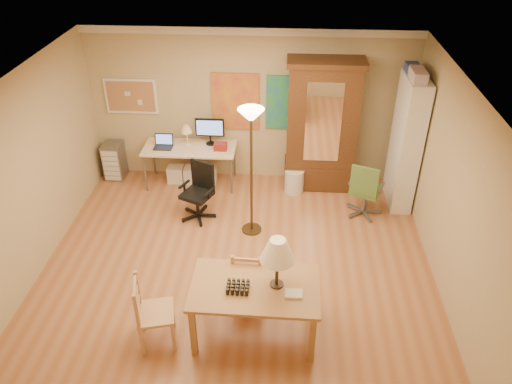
# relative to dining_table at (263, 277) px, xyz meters

# --- Properties ---
(floor) EXTENTS (5.50, 5.50, 0.00)m
(floor) POSITION_rel_dining_table_xyz_m (-0.42, 1.24, -0.88)
(floor) COLOR #9C5D37
(floor) RESTS_ON ground
(crown_molding) EXTENTS (5.50, 0.08, 0.12)m
(crown_molding) POSITION_rel_dining_table_xyz_m (-0.42, 3.70, 1.76)
(crown_molding) COLOR white
(crown_molding) RESTS_ON floor
(corkboard) EXTENTS (0.90, 0.04, 0.62)m
(corkboard) POSITION_rel_dining_table_xyz_m (-2.47, 3.71, 0.62)
(corkboard) COLOR #A6774E
(corkboard) RESTS_ON floor
(art_panel_left) EXTENTS (0.80, 0.04, 1.00)m
(art_panel_left) POSITION_rel_dining_table_xyz_m (-0.67, 3.71, 0.57)
(art_panel_left) COLOR gold
(art_panel_left) RESTS_ON floor
(art_panel_right) EXTENTS (0.75, 0.04, 0.95)m
(art_panel_right) POSITION_rel_dining_table_xyz_m (0.23, 3.71, 0.57)
(art_panel_right) COLOR teal
(art_panel_right) RESTS_ON floor
(dining_table) EXTENTS (1.50, 0.91, 1.39)m
(dining_table) POSITION_rel_dining_table_xyz_m (0.00, 0.00, 0.00)
(dining_table) COLOR #996632
(dining_table) RESTS_ON floor
(ladder_chair_back) EXTENTS (0.41, 0.39, 0.84)m
(ladder_chair_back) POSITION_rel_dining_table_xyz_m (-0.22, 0.51, -0.49)
(ladder_chair_back) COLOR tan
(ladder_chair_back) RESTS_ON floor
(ladder_chair_left) EXTENTS (0.51, 0.52, 0.94)m
(ladder_chair_left) POSITION_rel_dining_table_xyz_m (-1.26, -0.22, -0.44)
(ladder_chair_left) COLOR tan
(ladder_chair_left) RESTS_ON floor
(torchiere_lamp) EXTENTS (0.37, 0.37, 2.05)m
(torchiere_lamp) POSITION_rel_dining_table_xyz_m (-0.28, 2.03, 0.76)
(torchiere_lamp) COLOR #42331A
(torchiere_lamp) RESTS_ON floor
(computer_desk) EXTENTS (1.60, 0.70, 1.21)m
(computer_desk) POSITION_rel_dining_table_xyz_m (-1.42, 3.40, -0.44)
(computer_desk) COLOR beige
(computer_desk) RESTS_ON floor
(office_chair_black) EXTENTS (0.58, 0.58, 0.94)m
(office_chair_black) POSITION_rel_dining_table_xyz_m (-1.15, 2.35, -0.63)
(office_chair_black) COLOR black
(office_chair_black) RESTS_ON floor
(office_chair_green) EXTENTS (0.60, 0.60, 0.97)m
(office_chair_green) POSITION_rel_dining_table_xyz_m (1.50, 2.58, -0.62)
(office_chair_green) COLOR slate
(office_chair_green) RESTS_ON floor
(drawer_cart) EXTENTS (0.33, 0.40, 0.67)m
(drawer_cart) POSITION_rel_dining_table_xyz_m (-2.88, 3.51, -0.55)
(drawer_cart) COLOR slate
(drawer_cart) RESTS_ON floor
(armoire) EXTENTS (1.24, 0.59, 2.29)m
(armoire) POSITION_rel_dining_table_xyz_m (0.81, 3.48, 0.11)
(armoire) COLOR #3B1E10
(armoire) RESTS_ON floor
(bookshelf) EXTENTS (0.33, 0.88, 2.19)m
(bookshelf) POSITION_rel_dining_table_xyz_m (2.13, 3.04, 0.21)
(bookshelf) COLOR white
(bookshelf) RESTS_ON floor
(wastebin) EXTENTS (0.34, 0.34, 0.42)m
(wastebin) POSITION_rel_dining_table_xyz_m (0.38, 3.21, -0.67)
(wastebin) COLOR silver
(wastebin) RESTS_ON floor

